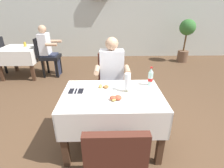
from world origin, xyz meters
The scene contains 16 objects.
ground_plane centered at (0.00, 0.00, 0.00)m, with size 11.00×11.00×0.00m, color brown.
back_wall centered at (0.00, 4.36, 1.37)m, with size 11.00×0.12×2.74m, color silver.
main_dining_table centered at (0.12, 0.02, 0.56)m, with size 1.17×0.80×0.74m.
chair_far_diner_seat centered at (0.12, 0.81, 0.55)m, with size 0.44×0.50×0.97m.
chair_near_camera_side centered at (0.12, -0.77, 0.55)m, with size 0.44×0.50×0.97m.
seated_diner_far centered at (0.14, 0.70, 0.71)m, with size 0.50×0.46×1.26m.
plate_near_camera centered at (0.14, -0.14, 0.75)m, with size 0.26×0.26×0.06m.
plate_far_diner centered at (0.04, 0.17, 0.75)m, with size 0.26×0.26×0.05m.
beer_glass_left centered at (0.30, 0.08, 0.85)m, with size 0.07×0.07×0.23m.
cola_bottle_primary centered at (0.61, 0.25, 0.84)m, with size 0.06×0.06×0.25m.
napkin_cutlery_set centered at (-0.31, 0.10, 0.74)m, with size 0.17×0.19×0.01m.
background_dining_table centered at (-2.10, 2.48, 0.55)m, with size 0.87×0.82×0.74m.
background_chair_right centered at (-1.46, 2.48, 0.55)m, with size 0.50×0.44×0.97m.
background_patron centered at (-1.41, 2.48, 0.71)m, with size 0.46×0.50×1.26m.
background_table_tumbler centered at (-1.99, 2.59, 0.79)m, with size 0.06×0.06×0.11m, color gold.
potted_plant_corner centered at (2.49, 3.59, 0.84)m, with size 0.47×0.47×1.31m.
Camera 1 is at (0.08, -1.72, 1.67)m, focal length 27.19 mm.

